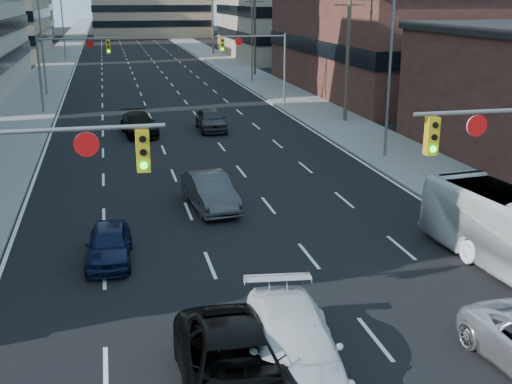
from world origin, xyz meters
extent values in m
cube|color=black|center=(0.00, 130.00, 0.01)|extent=(18.00, 300.00, 0.02)
cube|color=slate|center=(-11.50, 130.00, 0.07)|extent=(5.00, 300.00, 0.15)
cube|color=slate|center=(11.50, 130.00, 0.07)|extent=(5.00, 300.00, 0.15)
cube|color=#472119|center=(24.00, 50.00, 4.50)|extent=(20.00, 30.00, 9.00)
cube|color=gray|center=(25.00, 88.00, 7.00)|extent=(22.00, 28.00, 14.00)
cube|color=gray|center=(32.00, 130.00, 6.00)|extent=(22.00, 22.00, 12.00)
cylinder|color=slate|center=(-6.75, 8.00, 5.80)|extent=(6.50, 0.12, 0.12)
cube|color=gold|center=(-4.10, 8.00, 5.15)|extent=(0.35, 0.28, 1.10)
cylinder|color=black|center=(-4.10, 7.84, 5.50)|extent=(0.18, 0.06, 0.18)
cylinder|color=black|center=(-4.10, 7.84, 5.15)|extent=(0.18, 0.06, 0.18)
cylinder|color=#0CE526|center=(-4.10, 7.84, 4.80)|extent=(0.18, 0.06, 0.18)
cylinder|color=white|center=(-5.50, 7.97, 5.40)|extent=(0.64, 0.06, 0.64)
cube|color=gold|center=(4.10, 8.00, 5.15)|extent=(0.35, 0.28, 1.10)
cylinder|color=black|center=(4.10, 7.84, 5.50)|extent=(0.18, 0.06, 0.18)
cylinder|color=black|center=(4.10, 7.84, 5.15)|extent=(0.18, 0.06, 0.18)
cylinder|color=#0CE526|center=(4.10, 7.84, 4.80)|extent=(0.18, 0.06, 0.18)
cylinder|color=white|center=(5.50, 7.97, 5.40)|extent=(0.64, 0.06, 0.64)
cylinder|color=slate|center=(-10.00, 45.00, 3.00)|extent=(0.18, 0.18, 6.00)
cylinder|color=slate|center=(-7.00, 45.00, 5.80)|extent=(6.00, 0.12, 0.12)
cube|color=gold|center=(-4.60, 45.00, 5.15)|extent=(0.35, 0.28, 1.10)
cylinder|color=black|center=(-4.60, 44.84, 5.50)|extent=(0.18, 0.06, 0.18)
cylinder|color=black|center=(-4.60, 44.84, 5.15)|extent=(0.18, 0.06, 0.18)
cylinder|color=#0CE526|center=(-4.60, 44.84, 4.80)|extent=(0.18, 0.06, 0.18)
cylinder|color=white|center=(-6.00, 44.97, 5.40)|extent=(0.64, 0.06, 0.64)
cylinder|color=slate|center=(10.00, 45.00, 3.00)|extent=(0.18, 0.18, 6.00)
cylinder|color=slate|center=(7.00, 45.00, 5.80)|extent=(6.00, 0.12, 0.12)
cube|color=gold|center=(4.60, 45.00, 5.15)|extent=(0.35, 0.28, 1.10)
cylinder|color=black|center=(4.60, 44.84, 5.50)|extent=(0.18, 0.06, 0.18)
cylinder|color=black|center=(4.60, 44.84, 5.15)|extent=(0.18, 0.06, 0.18)
cylinder|color=#0CE526|center=(4.60, 44.84, 4.80)|extent=(0.18, 0.06, 0.18)
cylinder|color=white|center=(6.00, 44.97, 5.40)|extent=(0.64, 0.06, 0.64)
cylinder|color=#4C3D2D|center=(12.20, 36.00, 5.50)|extent=(0.28, 0.28, 11.00)
cube|color=#4C3D2D|center=(12.20, 36.00, 8.40)|extent=(2.20, 0.10, 0.10)
cylinder|color=#4C3D2D|center=(12.20, 66.00, 5.50)|extent=(0.28, 0.28, 11.00)
cube|color=#4C3D2D|center=(12.20, 66.00, 8.40)|extent=(2.20, 0.10, 0.10)
cylinder|color=#4C3D2D|center=(12.20, 96.00, 5.50)|extent=(0.28, 0.28, 11.00)
cube|color=#4C3D2D|center=(12.20, 96.00, 8.40)|extent=(2.20, 0.10, 0.10)
cube|color=slate|center=(-8.80, 20.00, 8.82)|extent=(0.50, 0.22, 0.14)
cylinder|color=slate|center=(-10.50, 55.00, 4.50)|extent=(0.16, 0.16, 9.00)
cylinder|color=slate|center=(-10.50, 90.00, 4.50)|extent=(0.16, 0.16, 9.00)
cylinder|color=slate|center=(10.50, 25.00, 4.50)|extent=(0.16, 0.16, 9.00)
cube|color=slate|center=(8.80, 25.00, 8.82)|extent=(0.50, 0.22, 0.14)
cylinder|color=slate|center=(10.50, 60.00, 4.50)|extent=(0.16, 0.16, 9.00)
imported|color=black|center=(-2.44, 4.15, 0.79)|extent=(2.90, 5.82, 1.58)
imported|color=silver|center=(-0.91, 4.80, 0.80)|extent=(2.85, 5.73, 1.60)
imported|color=black|center=(-5.20, 13.17, 0.65)|extent=(1.76, 3.91, 1.30)
imported|color=#373739|center=(-0.77, 18.31, 0.76)|extent=(2.11, 4.78, 1.53)
imported|color=black|center=(-2.98, 34.88, 0.74)|extent=(2.57, 5.26, 1.47)
imported|color=#2E2D30|center=(2.00, 35.28, 0.77)|extent=(1.86, 4.55, 1.54)
camera|label=1|loc=(-4.89, -8.46, 9.00)|focal=45.00mm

